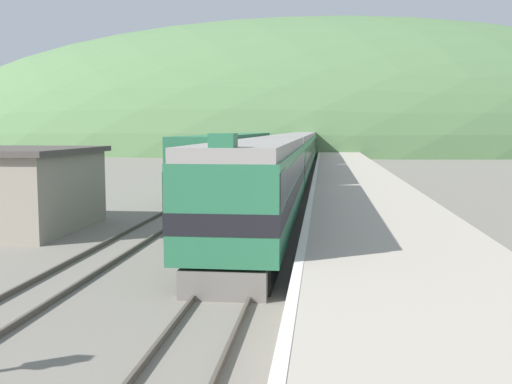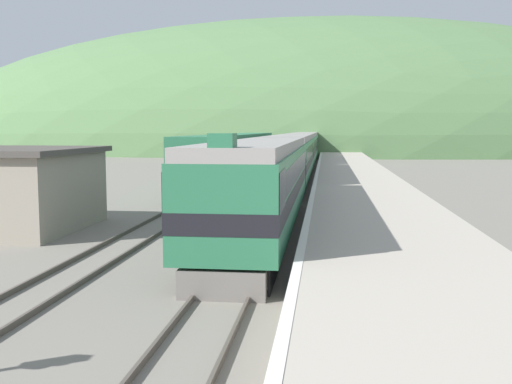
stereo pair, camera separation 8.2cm
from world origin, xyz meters
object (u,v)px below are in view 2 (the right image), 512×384
Objects in this scene: express_train_lead_car at (261,184)px; carriage_third at (302,149)px; siding_train at (236,157)px; carriage_second at (291,159)px; carriage_fourth at (308,144)px.

express_train_lead_car is 41.80m from carriage_third.
express_train_lead_car is 26.40m from siding_train.
carriage_second is at bearing -46.24° from siding_train.
carriage_third is 0.58× the size of siding_train.
express_train_lead_car is at bearing -90.00° from carriage_third.
carriage_fourth is at bearing 90.00° from carriage_third.
siding_train reaches higher than carriage_third.
siding_train is at bearing -107.23° from carriage_third.
carriage_fourth is (0.00, 41.98, 0.00)m from carriage_second.
express_train_lead_car is at bearing -79.27° from siding_train.
siding_train is (-4.92, 5.13, -0.10)m from carriage_second.
express_train_lead_car is at bearing -90.00° from carriage_second.
siding_train reaches higher than carriage_second.
carriage_second is 1.00× the size of carriage_fourth.
siding_train reaches higher than carriage_fourth.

